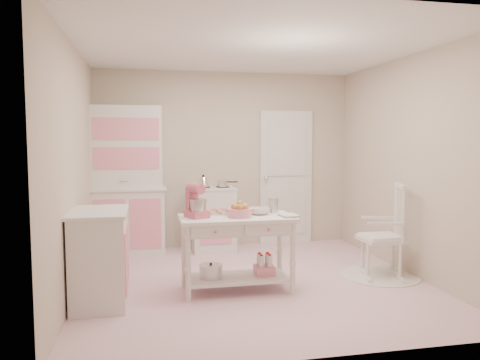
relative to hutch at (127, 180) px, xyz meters
name	(u,v)px	position (x,y,z in m)	size (l,w,h in m)	color
room_shell	(254,136)	(1.42, -1.66, 0.61)	(3.84, 3.84, 2.62)	pink
door	(286,177)	(2.37, 0.21, -0.02)	(0.82, 0.05, 2.04)	white
hutch	(127,180)	(0.00, 0.00, 0.00)	(1.06, 0.50, 2.08)	white
stove	(213,219)	(1.20, -0.05, -0.58)	(0.62, 0.57, 0.92)	white
base_cabinet	(100,257)	(-0.21, -2.02, -0.58)	(0.54, 0.84, 0.92)	white
lace_rug	(380,275)	(2.95, -1.73, -1.03)	(0.92, 0.92, 0.01)	white
rocking_chair	(381,230)	(2.95, -1.73, -0.49)	(0.48, 0.72, 1.10)	white
work_table	(237,254)	(1.18, -1.92, -0.64)	(1.20, 0.60, 0.80)	white
stand_mixer	(197,201)	(0.76, -1.90, -0.07)	(0.20, 0.28, 0.34)	#D05872
cookie_tray	(220,213)	(1.03, -1.74, -0.23)	(0.34, 0.24, 0.02)	silver
bread_basket	(240,213)	(1.20, -1.97, -0.19)	(0.25, 0.25, 0.09)	pink
mixing_bowl	(259,211)	(1.44, -1.84, -0.20)	(0.23, 0.23, 0.07)	silver
metal_pitcher	(273,205)	(1.62, -1.76, -0.16)	(0.10, 0.10, 0.17)	silver
recipe_book	(281,216)	(1.63, -2.04, -0.23)	(0.17, 0.23, 0.02)	silver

